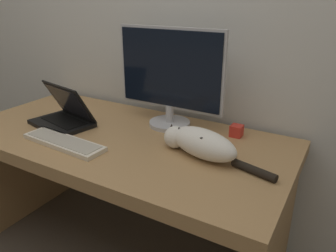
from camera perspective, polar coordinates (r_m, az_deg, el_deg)
name	(u,v)px	position (r m, az deg, el deg)	size (l,w,h in m)	color
desk	(122,161)	(1.63, -8.09, -6.00)	(1.60, 0.77, 0.70)	#A37A4C
monitor	(170,77)	(1.60, 0.34, 8.57)	(0.56, 0.21, 0.48)	#B2B2B7
laptop	(64,116)	(1.75, -17.65, 1.60)	(0.35, 0.28, 0.21)	black
external_keyboard	(64,142)	(1.53, -17.72, -2.70)	(0.43, 0.14, 0.02)	beige
cat	(200,143)	(1.35, 5.66, -2.88)	(0.50, 0.21, 0.12)	silver
small_toy	(236,131)	(1.57, 11.84, -0.83)	(0.05, 0.05, 0.05)	red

